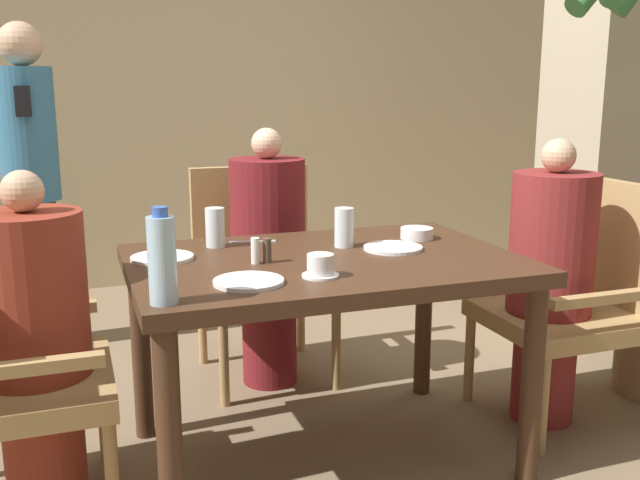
# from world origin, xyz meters

# --- Properties ---
(ground_plane) EXTENTS (16.00, 16.00, 0.00)m
(ground_plane) POSITION_xyz_m (0.00, 0.00, 0.00)
(ground_plane) COLOR #7A664C
(wall_back) EXTENTS (8.00, 0.06, 2.80)m
(wall_back) POSITION_xyz_m (0.00, 2.56, 1.40)
(wall_back) COLOR #C6B289
(wall_back) RESTS_ON ground_plane
(pillar_stone) EXTENTS (0.48, 0.48, 2.70)m
(pillar_stone) POSITION_xyz_m (1.80, 0.78, 1.35)
(pillar_stone) COLOR tan
(pillar_stone) RESTS_ON ground_plane
(dining_table) EXTENTS (1.28, 0.87, 0.73)m
(dining_table) POSITION_xyz_m (0.00, 0.00, 0.63)
(dining_table) COLOR #422819
(dining_table) RESTS_ON ground_plane
(diner_in_left_chair) EXTENTS (0.32, 0.32, 1.06)m
(diner_in_left_chair) POSITION_xyz_m (-0.91, 0.00, 0.54)
(diner_in_left_chair) COLOR maroon
(diner_in_left_chair) RESTS_ON ground_plane
(chair_far_side) EXTENTS (0.55, 0.55, 0.93)m
(chair_far_side) POSITION_xyz_m (0.00, 0.86, 0.49)
(chair_far_side) COLOR #A88451
(chair_far_side) RESTS_ON ground_plane
(diner_in_far_chair) EXTENTS (0.32, 0.32, 1.12)m
(diner_in_far_chair) POSITION_xyz_m (-0.00, 0.71, 0.57)
(diner_in_far_chair) COLOR maroon
(diner_in_far_chair) RESTS_ON ground_plane
(chair_right_side) EXTENTS (0.55, 0.55, 0.93)m
(chair_right_side) POSITION_xyz_m (1.06, 0.00, 0.49)
(chair_right_side) COLOR #A88451
(chair_right_side) RESTS_ON ground_plane
(diner_in_right_chair) EXTENTS (0.32, 0.32, 1.10)m
(diner_in_right_chair) POSITION_xyz_m (0.91, 0.00, 0.56)
(diner_in_right_chair) COLOR maroon
(diner_in_right_chair) RESTS_ON ground_plane
(standing_host) EXTENTS (0.27, 0.31, 1.58)m
(standing_host) POSITION_xyz_m (-0.96, 1.54, 0.85)
(standing_host) COLOR #2D2D33
(standing_host) RESTS_ON ground_plane
(plate_main_left) EXTENTS (0.21, 0.21, 0.01)m
(plate_main_left) POSITION_xyz_m (-0.51, 0.15, 0.73)
(plate_main_left) COLOR white
(plate_main_left) RESTS_ON dining_table
(plate_main_right) EXTENTS (0.21, 0.21, 0.01)m
(plate_main_right) POSITION_xyz_m (0.27, 0.03, 0.73)
(plate_main_right) COLOR white
(plate_main_right) RESTS_ON dining_table
(plate_dessert_center) EXTENTS (0.21, 0.21, 0.01)m
(plate_dessert_center) POSITION_xyz_m (-0.32, -0.23, 0.73)
(plate_dessert_center) COLOR white
(plate_dessert_center) RESTS_ON dining_table
(teacup_with_saucer) EXTENTS (0.11, 0.11, 0.07)m
(teacup_with_saucer) POSITION_xyz_m (-0.10, -0.23, 0.76)
(teacup_with_saucer) COLOR white
(teacup_with_saucer) RESTS_ON dining_table
(bowl_small) EXTENTS (0.12, 0.12, 0.04)m
(bowl_small) POSITION_xyz_m (0.43, 0.16, 0.75)
(bowl_small) COLOR white
(bowl_small) RESTS_ON dining_table
(water_bottle) EXTENTS (0.07, 0.07, 0.26)m
(water_bottle) POSITION_xyz_m (-0.57, -0.35, 0.85)
(water_bottle) COLOR #A3C6DB
(water_bottle) RESTS_ON dining_table
(glass_tall_near) EXTENTS (0.07, 0.07, 0.14)m
(glass_tall_near) POSITION_xyz_m (0.12, 0.13, 0.80)
(glass_tall_near) COLOR silver
(glass_tall_near) RESTS_ON dining_table
(glass_tall_mid) EXTENTS (0.07, 0.07, 0.14)m
(glass_tall_mid) POSITION_xyz_m (-0.31, 0.28, 0.80)
(glass_tall_mid) COLOR silver
(glass_tall_mid) RESTS_ON dining_table
(salt_shaker) EXTENTS (0.03, 0.03, 0.08)m
(salt_shaker) POSITION_xyz_m (-0.24, -0.01, 0.77)
(salt_shaker) COLOR white
(salt_shaker) RESTS_ON dining_table
(pepper_shaker) EXTENTS (0.03, 0.03, 0.08)m
(pepper_shaker) POSITION_xyz_m (-0.20, -0.01, 0.77)
(pepper_shaker) COLOR #4C3D2D
(pepper_shaker) RESTS_ON dining_table
(fork_beside_plate) EXTENTS (0.17, 0.05, 0.00)m
(fork_beside_plate) POSITION_xyz_m (-0.15, 0.30, 0.73)
(fork_beside_plate) COLOR silver
(fork_beside_plate) RESTS_ON dining_table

